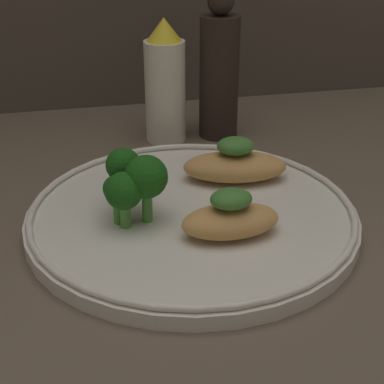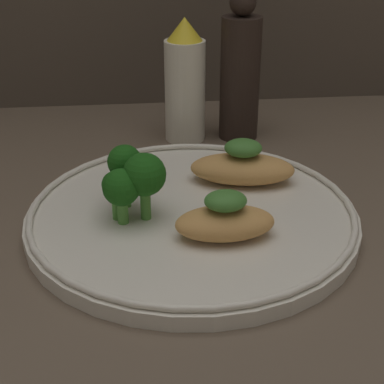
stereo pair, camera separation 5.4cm
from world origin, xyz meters
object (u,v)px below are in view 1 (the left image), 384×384
at_px(sauce_bottle, 165,84).
at_px(pepper_grinder, 219,72).
at_px(broccoli_bunch, 132,180).
at_px(plate, 192,215).

height_order(sauce_bottle, pepper_grinder, pepper_grinder).
relative_size(broccoli_bunch, pepper_grinder, 0.35).
xyz_separation_m(sauce_bottle, pepper_grinder, (0.07, -0.00, 0.01)).
height_order(broccoli_bunch, sauce_bottle, sauce_bottle).
relative_size(plate, sauce_bottle, 2.05).
bearing_deg(plate, sauce_bottle, 86.38).
distance_m(plate, broccoli_bunch, 0.07).
relative_size(plate, broccoli_bunch, 4.85).
bearing_deg(plate, broccoli_bunch, -174.98).
xyz_separation_m(broccoli_bunch, pepper_grinder, (0.14, 0.22, 0.03)).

